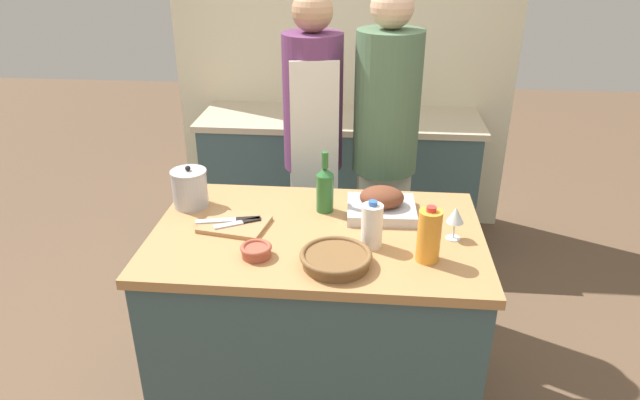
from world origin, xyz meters
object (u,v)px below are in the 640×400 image
Objects in this scene: wicker_basket at (336,258)px; wine_glass_left at (456,216)px; cutting_board at (235,224)px; knife_paring at (239,223)px; knife_chef at (231,220)px; condiment_bottle_tall at (306,111)px; stock_pot at (190,188)px; mixing_bowl at (256,250)px; condiment_bottle_short at (392,102)px; person_cook_guest at (385,144)px; juice_jug at (429,236)px; wine_bottle_green at (325,188)px; milk_jug at (372,225)px; roasting_pan at (381,204)px; person_cook_aproned at (313,142)px.

wine_glass_left is (0.45, 0.24, 0.07)m from wicker_basket.
cutting_board is 0.02m from knife_paring.
condiment_bottle_tall is (0.15, 1.50, 0.02)m from knife_chef.
stock_pot is 0.55m from mixing_bowl.
knife_chef is 2.04× the size of condiment_bottle_short.
condiment_bottle_tall is 0.07× the size of person_cook_guest.
wine_glass_left is (0.12, 0.17, -0.00)m from juice_jug.
knife_paring is (0.04, -0.02, 0.00)m from knife_chef.
juice_jug is 0.12× the size of person_cook_guest.
stock_pot is 0.60m from wine_bottle_green.
person_cook_guest is (-0.26, 0.83, -0.01)m from wine_glass_left.
condiment_bottle_tall is (-0.44, 1.62, -0.04)m from milk_jug.
wicker_basket is at bearing -80.16° from wine_bottle_green.
roasting_pan is 0.25m from wine_bottle_green.
knife_chef is at bearing -166.66° from roasting_pan.
person_cook_guest is at bearing 98.28° from juice_jug.
roasting_pan is 1.02× the size of cutting_board.
cutting_board is at bearing -114.78° from person_cook_aproned.
condiment_bottle_short is (0.71, 1.74, 0.02)m from knife_chef.
cutting_board is 1.03m from person_cook_guest.
person_cook_aproned is at bearing -116.50° from condiment_bottle_short.
wine_glass_left is 1.06× the size of condiment_bottle_tall.
condiment_bottle_short is (-0.08, 1.96, -0.06)m from juice_jug.
knife_chef and knife_paring have the same top height.
person_cook_aproned is (-0.37, 0.69, 0.03)m from roasting_pan.
juice_jug is (0.17, -0.36, 0.05)m from roasting_pan.
condiment_bottle_tall is at bearing 85.21° from cutting_board.
condiment_bottle_short is at bearing 23.48° from condiment_bottle_tall.
person_cook_aproned reaches higher than mixing_bowl.
person_cook_guest is (0.86, 0.64, 0.00)m from stock_pot.
wicker_basket is at bearing -89.06° from person_cook_aproned.
juice_jug is 1.69× the size of condiment_bottle_tall.
wine_glass_left is (0.76, 0.21, 0.07)m from mixing_bowl.
mixing_bowl is at bearing -120.58° from person_cook_guest.
knife_chef is 0.88m from person_cook_aproned.
wine_bottle_green is at bearing 137.87° from juice_jug.
roasting_pan is 1.56× the size of stock_pot.
condiment_bottle_tall reaches higher than knife_paring.
wine_bottle_green is (0.23, 0.41, 0.08)m from mixing_bowl.
milk_jug reaches higher than knife_chef.
juice_jug reaches higher than milk_jug.
wine_bottle_green reaches higher than mixing_bowl.
wine_bottle_green is 0.69m from person_cook_aproned.
wine_bottle_green is (0.60, 0.01, 0.02)m from stock_pot.
stock_pot is at bearing 179.36° from roasting_pan.
condiment_bottle_short is (0.69, 1.76, 0.04)m from cutting_board.
milk_jug is 0.60m from knife_chef.
milk_jug is 1.87m from condiment_bottle_short.
wine_glass_left is 0.74× the size of knife_paring.
wicker_basket is 2.05× the size of condiment_bottle_tall.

